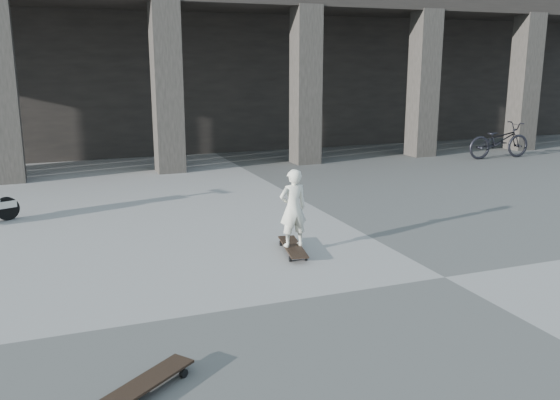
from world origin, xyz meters
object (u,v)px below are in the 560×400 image
object	(u,v)px
longboard	(293,247)
skateboard_spare	(149,382)
child	(293,208)
bicycle	(499,140)

from	to	relation	value
longboard	skateboard_spare	world-z (taller)	skateboard_spare
longboard	child	distance (m)	0.56
child	bicycle	xyz separation A→B (m)	(8.49, 5.73, -0.15)
child	bicycle	bearing A→B (deg)	-148.26
bicycle	skateboard_spare	bearing A→B (deg)	131.21
longboard	child	size ratio (longest dim) A/B	0.97
longboard	bicycle	bearing A→B (deg)	-45.08
longboard	child	xyz separation A→B (m)	(0.00, 0.00, 0.56)
child	bicycle	distance (m)	10.24
child	bicycle	size ratio (longest dim) A/B	0.57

